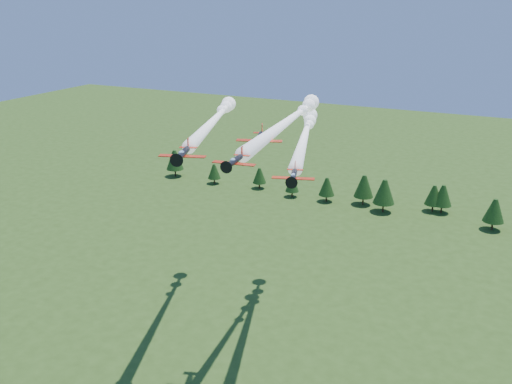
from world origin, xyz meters
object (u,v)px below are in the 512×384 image
at_px(plane_lead, 290,120).
at_px(plane_right, 305,134).
at_px(plane_left, 216,118).
at_px(plane_slot, 259,138).

xyz_separation_m(plane_lead, plane_right, (0.38, 8.53, -4.72)).
distance_m(plane_left, plane_right, 20.90).
relative_size(plane_lead, plane_slot, 6.23).
height_order(plane_right, plane_slot, plane_slot).
xyz_separation_m(plane_lead, plane_slot, (0.71, -16.28, -0.28)).
distance_m(plane_right, plane_slot, 25.21).
xyz_separation_m(plane_lead, plane_left, (-19.85, 3.91, -2.23)).
relative_size(plane_lead, plane_left, 1.09).
xyz_separation_m(plane_left, plane_slot, (20.56, -20.19, 1.95)).
height_order(plane_left, plane_right, plane_left).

